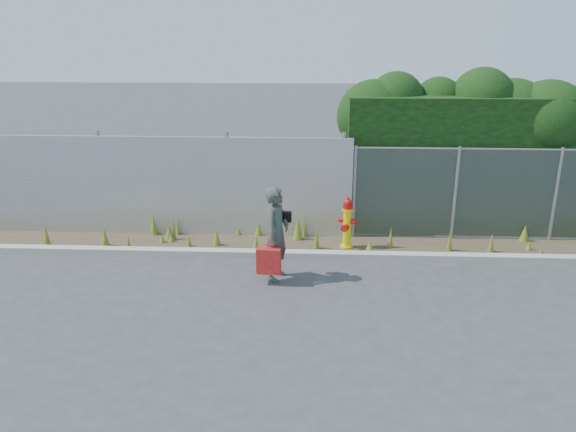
% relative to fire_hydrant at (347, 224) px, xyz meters
% --- Properties ---
extents(ground, '(80.00, 80.00, 0.00)m').
position_rel_fire_hydrant_xyz_m(ground, '(-0.88, -2.33, -0.53)').
color(ground, '#3B3B3D').
rests_on(ground, ground).
extents(curb, '(16.00, 0.22, 0.12)m').
position_rel_fire_hydrant_xyz_m(curb, '(-0.88, -0.53, -0.47)').
color(curb, '#A9A399').
rests_on(curb, ground).
extents(weed_strip, '(16.00, 1.32, 0.54)m').
position_rel_fire_hydrant_xyz_m(weed_strip, '(-0.99, 0.14, -0.41)').
color(weed_strip, '#463728').
rests_on(weed_strip, ground).
extents(corrugated_fence, '(8.50, 0.21, 2.30)m').
position_rel_fire_hydrant_xyz_m(corrugated_fence, '(-4.13, 0.67, 0.57)').
color(corrugated_fence, '#B4B6BC').
rests_on(corrugated_fence, ground).
extents(chainlink_fence, '(6.50, 0.07, 2.05)m').
position_rel_fire_hydrant_xyz_m(chainlink_fence, '(3.37, 0.67, 0.50)').
color(chainlink_fence, gray).
rests_on(chainlink_fence, ground).
extents(hedge, '(7.53, 2.02, 3.60)m').
position_rel_fire_hydrant_xyz_m(hedge, '(3.61, 1.70, 1.45)').
color(hedge, black).
rests_on(hedge, ground).
extents(fire_hydrant, '(0.37, 0.33, 1.10)m').
position_rel_fire_hydrant_xyz_m(fire_hydrant, '(0.00, 0.00, 0.00)').
color(fire_hydrant, yellow).
rests_on(fire_hydrant, ground).
extents(woman, '(0.61, 0.74, 1.74)m').
position_rel_fire_hydrant_xyz_m(woman, '(-1.36, -1.54, 0.33)').
color(woman, '#106B54').
rests_on(woman, ground).
extents(red_tote_bag, '(0.43, 0.16, 0.56)m').
position_rel_fire_hydrant_xyz_m(red_tote_bag, '(-1.48, -1.83, -0.08)').
color(red_tote_bag, '#AF0A2C').
extents(black_shoulder_bag, '(0.26, 0.11, 0.19)m').
position_rel_fire_hydrant_xyz_m(black_shoulder_bag, '(-1.23, -1.35, 0.59)').
color(black_shoulder_bag, black).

